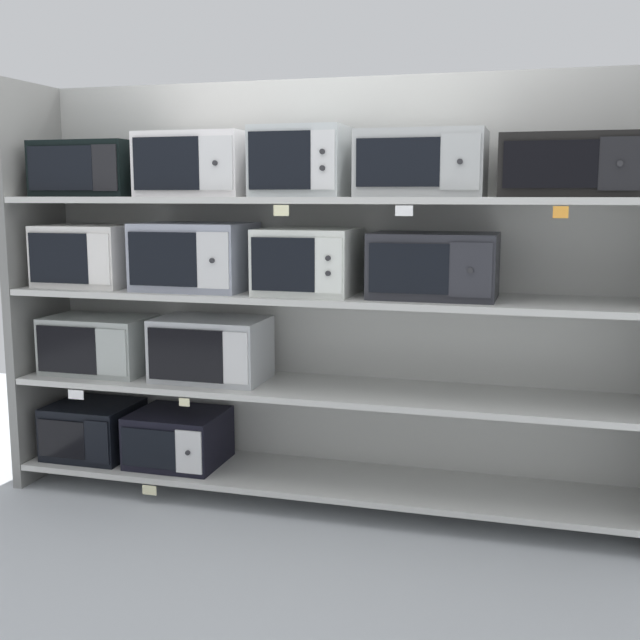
{
  "coord_description": "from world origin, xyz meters",
  "views": [
    {
      "loc": [
        1.02,
        -3.6,
        1.51
      ],
      "look_at": [
        0.0,
        0.0,
        0.92
      ],
      "focal_mm": 44.36,
      "sensor_mm": 36.0,
      "label": 1
    }
  ],
  "objects_px": {
    "microwave_3": "(211,349)",
    "microwave_6": "(308,261)",
    "microwave_9": "(196,165)",
    "microwave_1": "(178,438)",
    "microwave_4": "(89,256)",
    "microwave_12": "(568,166)",
    "microwave_0": "(94,429)",
    "microwave_8": "(89,169)",
    "microwave_7": "(434,265)",
    "microwave_5": "(195,256)",
    "microwave_11": "(422,164)",
    "microwave_2": "(99,344)",
    "microwave_10": "(303,162)"
  },
  "relations": [
    {
      "from": "microwave_3",
      "to": "microwave_6",
      "type": "distance_m",
      "value": 0.68
    },
    {
      "from": "microwave_9",
      "to": "microwave_1",
      "type": "bearing_deg",
      "value": 179.89
    },
    {
      "from": "microwave_1",
      "to": "microwave_4",
      "type": "distance_m",
      "value": 1.05
    },
    {
      "from": "microwave_12",
      "to": "microwave_0",
      "type": "bearing_deg",
      "value": 180.0
    },
    {
      "from": "microwave_4",
      "to": "microwave_8",
      "type": "distance_m",
      "value": 0.44
    },
    {
      "from": "microwave_1",
      "to": "microwave_7",
      "type": "distance_m",
      "value": 1.6
    },
    {
      "from": "microwave_3",
      "to": "microwave_5",
      "type": "bearing_deg",
      "value": 179.85
    },
    {
      "from": "microwave_4",
      "to": "microwave_9",
      "type": "height_order",
      "value": "microwave_9"
    },
    {
      "from": "microwave_11",
      "to": "microwave_2",
      "type": "bearing_deg",
      "value": -179.99
    },
    {
      "from": "microwave_4",
      "to": "microwave_3",
      "type": "bearing_deg",
      "value": -0.01
    },
    {
      "from": "microwave_7",
      "to": "microwave_12",
      "type": "distance_m",
      "value": 0.71
    },
    {
      "from": "microwave_2",
      "to": "microwave_5",
      "type": "xyz_separation_m",
      "value": [
        0.56,
        0.0,
        0.47
      ]
    },
    {
      "from": "microwave_9",
      "to": "microwave_2",
      "type": "bearing_deg",
      "value": -180.0
    },
    {
      "from": "microwave_0",
      "to": "microwave_11",
      "type": "height_order",
      "value": "microwave_11"
    },
    {
      "from": "microwave_6",
      "to": "microwave_10",
      "type": "height_order",
      "value": "microwave_10"
    },
    {
      "from": "microwave_3",
      "to": "microwave_9",
      "type": "relative_size",
      "value": 1.03
    },
    {
      "from": "microwave_11",
      "to": "microwave_12",
      "type": "height_order",
      "value": "microwave_11"
    },
    {
      "from": "microwave_6",
      "to": "microwave_12",
      "type": "height_order",
      "value": "microwave_12"
    },
    {
      "from": "microwave_9",
      "to": "microwave_12",
      "type": "height_order",
      "value": "microwave_9"
    },
    {
      "from": "microwave_1",
      "to": "microwave_8",
      "type": "distance_m",
      "value": 1.44
    },
    {
      "from": "microwave_6",
      "to": "microwave_8",
      "type": "relative_size",
      "value": 0.87
    },
    {
      "from": "microwave_3",
      "to": "microwave_11",
      "type": "xyz_separation_m",
      "value": [
        1.04,
        0.0,
        0.9
      ]
    },
    {
      "from": "microwave_7",
      "to": "microwave_9",
      "type": "bearing_deg",
      "value": -179.99
    },
    {
      "from": "microwave_10",
      "to": "microwave_2",
      "type": "bearing_deg",
      "value": 180.0
    },
    {
      "from": "microwave_7",
      "to": "microwave_10",
      "type": "height_order",
      "value": "microwave_10"
    },
    {
      "from": "microwave_2",
      "to": "microwave_11",
      "type": "xyz_separation_m",
      "value": [
        1.68,
        0.0,
        0.91
      ]
    },
    {
      "from": "microwave_1",
      "to": "microwave_6",
      "type": "height_order",
      "value": "microwave_6"
    },
    {
      "from": "microwave_3",
      "to": "microwave_4",
      "type": "height_order",
      "value": "microwave_4"
    },
    {
      "from": "microwave_5",
      "to": "microwave_10",
      "type": "relative_size",
      "value": 1.27
    },
    {
      "from": "microwave_2",
      "to": "microwave_7",
      "type": "relative_size",
      "value": 0.95
    },
    {
      "from": "microwave_0",
      "to": "microwave_1",
      "type": "bearing_deg",
      "value": -0.01
    },
    {
      "from": "microwave_8",
      "to": "microwave_9",
      "type": "xyz_separation_m",
      "value": [
        0.59,
        -0.0,
        0.02
      ]
    },
    {
      "from": "microwave_4",
      "to": "microwave_5",
      "type": "height_order",
      "value": "microwave_5"
    },
    {
      "from": "microwave_1",
      "to": "microwave_7",
      "type": "bearing_deg",
      "value": -0.0
    },
    {
      "from": "microwave_11",
      "to": "microwave_7",
      "type": "bearing_deg",
      "value": -0.1
    },
    {
      "from": "microwave_2",
      "to": "microwave_12",
      "type": "height_order",
      "value": "microwave_12"
    },
    {
      "from": "microwave_5",
      "to": "microwave_9",
      "type": "height_order",
      "value": "microwave_9"
    },
    {
      "from": "microwave_9",
      "to": "microwave_3",
      "type": "bearing_deg",
      "value": -0.11
    },
    {
      "from": "microwave_6",
      "to": "microwave_11",
      "type": "xyz_separation_m",
      "value": [
        0.53,
        0.0,
        0.45
      ]
    },
    {
      "from": "microwave_3",
      "to": "microwave_12",
      "type": "distance_m",
      "value": 1.89
    },
    {
      "from": "microwave_3",
      "to": "microwave_1",
      "type": "bearing_deg",
      "value": 179.89
    },
    {
      "from": "microwave_1",
      "to": "microwave_8",
      "type": "bearing_deg",
      "value": -179.97
    },
    {
      "from": "microwave_2",
      "to": "microwave_10",
      "type": "xyz_separation_m",
      "value": [
        1.12,
        -0.0,
        0.93
      ]
    },
    {
      "from": "microwave_2",
      "to": "microwave_8",
      "type": "relative_size",
      "value": 1.03
    },
    {
      "from": "microwave_1",
      "to": "microwave_4",
      "type": "bearing_deg",
      "value": -179.97
    },
    {
      "from": "microwave_10",
      "to": "microwave_11",
      "type": "relative_size",
      "value": 0.75
    },
    {
      "from": "microwave_0",
      "to": "microwave_11",
      "type": "relative_size",
      "value": 0.76
    },
    {
      "from": "microwave_5",
      "to": "microwave_4",
      "type": "bearing_deg",
      "value": -179.99
    },
    {
      "from": "microwave_11",
      "to": "microwave_0",
      "type": "bearing_deg",
      "value": 180.0
    },
    {
      "from": "microwave_10",
      "to": "microwave_6",
      "type": "bearing_deg",
      "value": 0.1
    }
  ]
}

